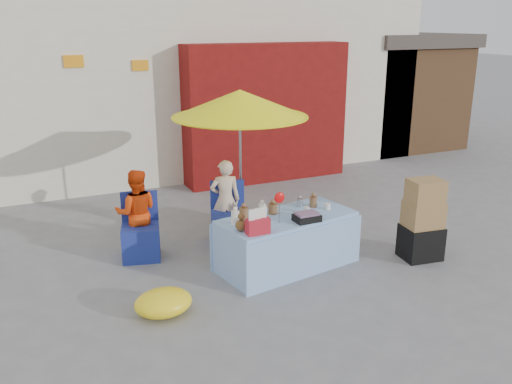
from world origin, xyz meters
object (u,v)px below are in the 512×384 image
vendor_orange (137,213)px  box_stack (422,222)px  chair_right (229,225)px  umbrella (240,104)px  market_table (286,241)px  chair_left (141,239)px  vendor_beige (225,200)px

vendor_orange → box_stack: (3.32, -1.68, -0.08)m
chair_right → umbrella: 1.69m
market_table → chair_left: (-1.60, 1.04, -0.09)m
chair_right → umbrella: umbrella is taller
vendor_orange → vendor_beige: bearing=-165.5°
vendor_orange → vendor_beige: size_ratio=1.00×
chair_right → market_table: bearing=-56.7°
market_table → umbrella: umbrella is taller
vendor_beige → box_stack: size_ratio=1.08×
box_stack → vendor_orange: bearing=153.1°
vendor_orange → umbrella: (1.55, 0.15, 1.31)m
umbrella → vendor_orange: bearing=-174.5°
umbrella → box_stack: size_ratio=1.94×
chair_left → vendor_orange: 0.35m
market_table → chair_left: 1.91m
chair_left → market_table: bearing=-18.5°
market_table → umbrella: 2.04m
market_table → umbrella: bearing=82.7°
vendor_beige → umbrella: umbrella is taller
chair_left → box_stack: (3.32, -1.55, 0.24)m
market_table → vendor_beige: 1.25m
box_stack → chair_left: bearing=155.0°
chair_right → box_stack: 2.60m
chair_left → vendor_orange: size_ratio=0.73×
chair_right → vendor_beige: size_ratio=0.73×
chair_left → vendor_beige: vendor_beige is taller
chair_left → chair_right: size_ratio=1.00×
chair_right → box_stack: (2.07, -1.55, 0.24)m
market_table → box_stack: (1.72, -0.51, 0.15)m
vendor_beige → chair_right: bearing=106.1°
chair_left → vendor_orange: vendor_orange is taller
market_table → vendor_orange: bearing=134.1°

